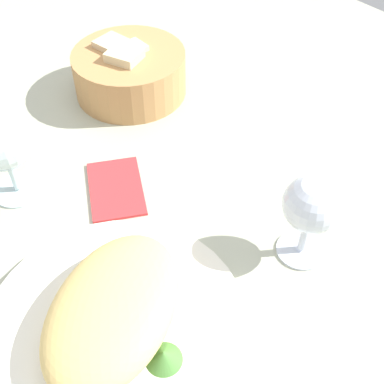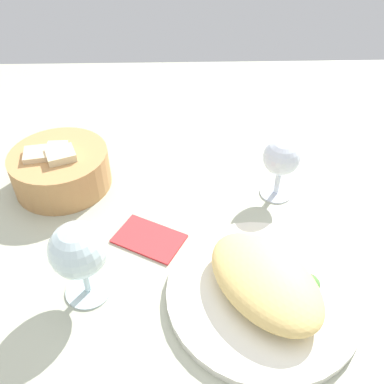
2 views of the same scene
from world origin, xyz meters
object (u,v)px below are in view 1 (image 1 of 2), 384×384
object	(u,v)px
bread_basket	(129,72)
folded_napkin	(118,186)
wine_glass_far	(2,142)
plate	(116,325)
wine_glass_near	(311,208)

from	to	relation	value
bread_basket	folded_napkin	bearing A→B (deg)	-130.38
wine_glass_far	folded_napkin	xyz separation A→B (cm)	(10.37, -8.33, -8.15)
plate	wine_glass_near	world-z (taller)	wine_glass_near
plate	wine_glass_near	size ratio (longest dim) A/B	2.40
bread_basket	folded_napkin	distance (cm)	22.56
bread_basket	wine_glass_near	xyz separation A→B (cm)	(-3.81, -39.99, 3.95)
plate	bread_basket	bearing A→B (deg)	52.07
wine_glass_far	wine_glass_near	bearing A→B (deg)	-56.15
plate	bread_basket	size ratio (longest dim) A/B	1.56
wine_glass_near	folded_napkin	size ratio (longest dim) A/B	1.06
wine_glass_near	wine_glass_far	bearing A→B (deg)	123.85
bread_basket	wine_glass_near	bearing A→B (deg)	-95.44
folded_napkin	wine_glass_far	bearing A→B (deg)	79.57
wine_glass_near	wine_glass_far	xyz separation A→B (cm)	(-21.01, 31.32, 0.81)
wine_glass_far	folded_napkin	size ratio (longest dim) A/B	1.18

